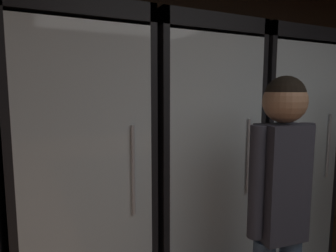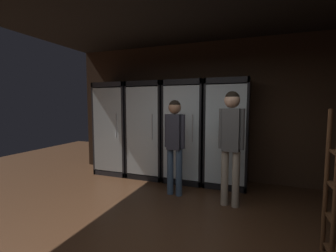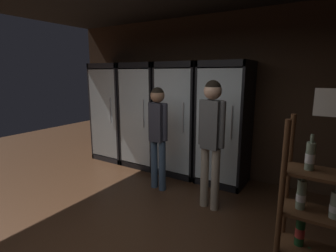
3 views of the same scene
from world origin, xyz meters
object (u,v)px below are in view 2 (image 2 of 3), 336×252
cooler_far_left (117,129)px  cooler_left (150,131)px  shopper_far (231,135)px  shopper_near (175,137)px  cooler_center (186,132)px  cooler_right (227,134)px

cooler_far_left → cooler_left: (0.81, 0.00, -0.01)m
cooler_far_left → shopper_far: size_ratio=1.16×
cooler_far_left → shopper_near: (1.66, -0.84, 0.00)m
cooler_center → shopper_far: bearing=-44.9°
cooler_center → shopper_near: (0.04, -0.84, 0.01)m
cooler_center → shopper_near: bearing=-87.0°
cooler_center → cooler_far_left: bearing=-180.0°
cooler_left → cooler_center: (0.81, -0.00, 0.00)m
cooler_far_left → shopper_near: size_ratio=1.25×
cooler_far_left → cooler_center: size_ratio=1.00×
cooler_far_left → cooler_center: 1.62m
cooler_center → cooler_left: bearing=180.0°
cooler_center → shopper_far: size_ratio=1.16×
cooler_right → shopper_far: cooler_right is taller
cooler_left → cooler_far_left: bearing=-179.9°
cooler_left → shopper_near: (0.85, -0.84, 0.02)m
cooler_right → shopper_far: 0.98m
shopper_near → shopper_far: 0.94m
cooler_left → shopper_far: 2.03m
cooler_right → cooler_far_left: bearing=-180.0°
cooler_far_left → shopper_near: cooler_far_left is taller
shopper_near → cooler_center: bearing=93.0°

